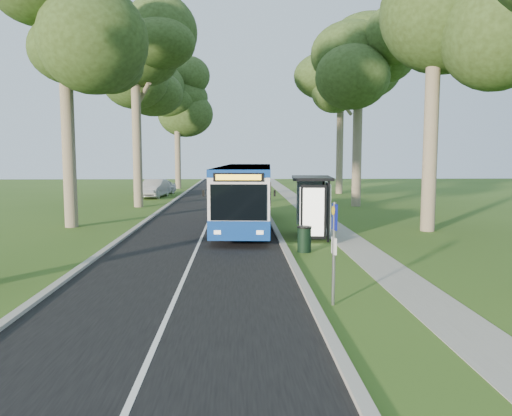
{
  "coord_description": "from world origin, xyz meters",
  "views": [
    {
      "loc": [
        -1.86,
        -18.03,
        3.73
      ],
      "look_at": [
        -1.12,
        1.98,
        1.6
      ],
      "focal_mm": 35.0,
      "sensor_mm": 36.0,
      "label": 1
    }
  ],
  "objects_px": {
    "bus_stop_sign": "(334,241)",
    "car_silver": "(154,188)",
    "car_white": "(160,187)",
    "litter_bin": "(304,239)",
    "bus": "(246,196)",
    "bus_shelter": "(316,195)"
  },
  "relations": [
    {
      "from": "bus_shelter",
      "to": "car_white",
      "type": "distance_m",
      "value": 27.8
    },
    {
      "from": "bus",
      "to": "car_silver",
      "type": "bearing_deg",
      "value": 116.19
    },
    {
      "from": "bus",
      "to": "car_silver",
      "type": "height_order",
      "value": "bus"
    },
    {
      "from": "bus_shelter",
      "to": "litter_bin",
      "type": "relative_size",
      "value": 3.36
    },
    {
      "from": "bus",
      "to": "litter_bin",
      "type": "relative_size",
      "value": 12.1
    },
    {
      "from": "litter_bin",
      "to": "bus",
      "type": "bearing_deg",
      "value": 108.27
    },
    {
      "from": "bus_stop_sign",
      "to": "litter_bin",
      "type": "xyz_separation_m",
      "value": [
        0.19,
        6.84,
        -1.1
      ]
    },
    {
      "from": "bus",
      "to": "car_white",
      "type": "height_order",
      "value": "bus"
    },
    {
      "from": "bus",
      "to": "litter_bin",
      "type": "distance_m",
      "value": 6.94
    },
    {
      "from": "bus",
      "to": "car_white",
      "type": "bearing_deg",
      "value": 113.04
    },
    {
      "from": "litter_bin",
      "to": "car_silver",
      "type": "bearing_deg",
      "value": 111.44
    },
    {
      "from": "bus",
      "to": "car_silver",
      "type": "distance_m",
      "value": 20.31
    },
    {
      "from": "car_white",
      "to": "car_silver",
      "type": "xyz_separation_m",
      "value": [
        0.02,
        -3.42,
        0.09
      ]
    },
    {
      "from": "car_white",
      "to": "bus_stop_sign",
      "type": "bearing_deg",
      "value": -54.25
    },
    {
      "from": "bus",
      "to": "car_white",
      "type": "distance_m",
      "value": 23.52
    },
    {
      "from": "bus",
      "to": "bus_stop_sign",
      "type": "relative_size",
      "value": 4.67
    },
    {
      "from": "bus",
      "to": "bus_shelter",
      "type": "bearing_deg",
      "value": -43.89
    },
    {
      "from": "bus",
      "to": "litter_bin",
      "type": "height_order",
      "value": "bus"
    },
    {
      "from": "bus_shelter",
      "to": "litter_bin",
      "type": "height_order",
      "value": "bus_shelter"
    },
    {
      "from": "bus_stop_sign",
      "to": "litter_bin",
      "type": "bearing_deg",
      "value": 82.52
    },
    {
      "from": "bus_stop_sign",
      "to": "car_silver",
      "type": "bearing_deg",
      "value": 100.96
    },
    {
      "from": "bus_stop_sign",
      "to": "bus_shelter",
      "type": "height_order",
      "value": "bus_shelter"
    }
  ]
}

